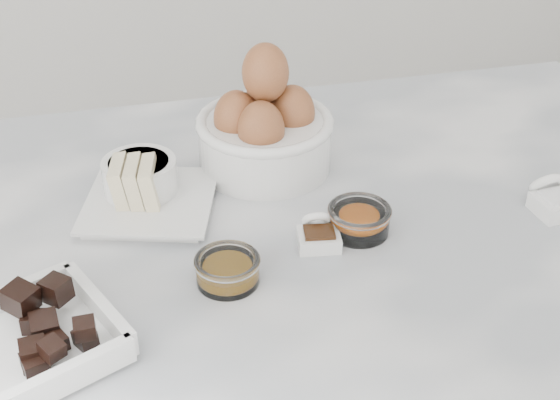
# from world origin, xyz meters

# --- Properties ---
(marble_slab) EXTENTS (1.20, 0.80, 0.04)m
(marble_slab) POSITION_xyz_m (0.00, 0.00, 0.92)
(marble_slab) COLOR silver
(marble_slab) RESTS_ON cabinet
(chocolate_dish) EXTENTS (0.24, 0.22, 0.05)m
(chocolate_dish) POSITION_xyz_m (-0.28, -0.13, 0.96)
(chocolate_dish) COLOR white
(chocolate_dish) RESTS_ON marble_slab
(butter_plate) EXTENTS (0.19, 0.19, 0.06)m
(butter_plate) POSITION_xyz_m (-0.13, 0.11, 0.96)
(butter_plate) COLOR white
(butter_plate) RESTS_ON marble_slab
(sugar_ramekin) EXTENTS (0.09, 0.09, 0.05)m
(sugar_ramekin) POSITION_xyz_m (-0.13, 0.13, 0.97)
(sugar_ramekin) COLOR white
(sugar_ramekin) RESTS_ON marble_slab
(egg_bowl) EXTENTS (0.18, 0.18, 0.17)m
(egg_bowl) POSITION_xyz_m (0.03, 0.18, 1.00)
(egg_bowl) COLOR white
(egg_bowl) RESTS_ON marble_slab
(honey_bowl) EXTENTS (0.07, 0.07, 0.03)m
(honey_bowl) POSITION_xyz_m (-0.06, -0.05, 0.96)
(honey_bowl) COLOR white
(honey_bowl) RESTS_ON marble_slab
(zest_bowl) EXTENTS (0.08, 0.08, 0.03)m
(zest_bowl) POSITION_xyz_m (0.11, 0.00, 0.96)
(zest_bowl) COLOR white
(zest_bowl) RESTS_ON marble_slab
(vanilla_spoon) EXTENTS (0.05, 0.06, 0.04)m
(vanilla_spoon) POSITION_xyz_m (0.06, -0.01, 0.95)
(vanilla_spoon) COLOR white
(vanilla_spoon) RESTS_ON marble_slab
(salt_spoon) EXTENTS (0.06, 0.08, 0.04)m
(salt_spoon) POSITION_xyz_m (0.36, -0.01, 0.95)
(salt_spoon) COLOR white
(salt_spoon) RESTS_ON marble_slab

